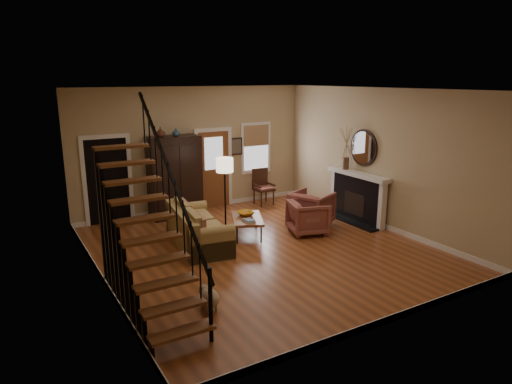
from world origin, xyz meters
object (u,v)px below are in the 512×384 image
side_chair (264,187)px  sofa (198,227)px  armchair_left (308,217)px  coffee_table (247,226)px  armoire (175,177)px  floor_lamp (225,194)px  armchair_right (311,208)px

side_chair → sofa: bearing=-144.9°
armchair_left → coffee_table: bearing=83.3°
armoire → armchair_left: bearing=-52.4°
sofa → floor_lamp: bearing=40.0°
coffee_table → armchair_right: bearing=-4.0°
armoire → armchair_right: (2.60, -2.36, -0.63)m
side_chair → armoire: bearing=175.5°
armoire → floor_lamp: armoire is taller
armoire → sofa: bearing=-98.6°
armoire → side_chair: bearing=-4.5°
sofa → floor_lamp: 1.23m
coffee_table → sofa: bearing=179.5°
armchair_right → armchair_left: bearing=112.1°
coffee_table → floor_lamp: floor_lamp is taller
sofa → armchair_left: 2.56m
sofa → floor_lamp: size_ratio=1.25×
sofa → side_chair: bearing=42.6°
side_chair → coffee_table: bearing=-129.6°
coffee_table → armchair_left: size_ratio=1.33×
armoire → coffee_table: bearing=-69.0°
armchair_right → floor_lamp: floor_lamp is taller
armchair_right → side_chair: (-0.05, 2.16, 0.09)m
armoire → floor_lamp: size_ratio=1.21×
sofa → coffee_table: sofa is taller
sofa → armchair_left: bearing=-5.5°
armoire → floor_lamp: (0.63, -1.62, -0.18)m
armchair_right → side_chair: bearing=-22.2°
coffee_table → floor_lamp: size_ratio=0.65×
floor_lamp → side_chair: size_ratio=1.70×
armchair_left → side_chair: bearing=8.3°
sofa → armoire: bearing=89.0°
floor_lamp → side_chair: 2.42m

